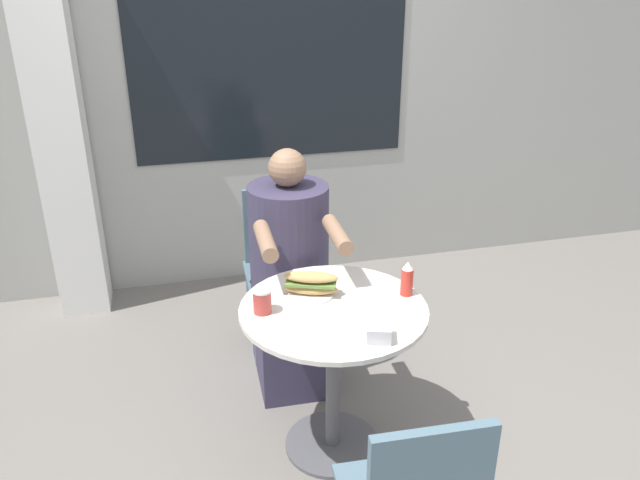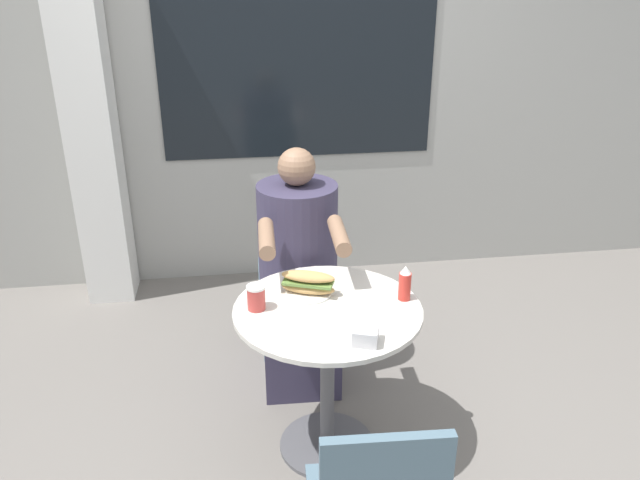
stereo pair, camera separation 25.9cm
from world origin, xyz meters
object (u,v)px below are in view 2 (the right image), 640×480
(diner_chair, at_px, (293,252))
(drink_cup, at_px, (256,297))
(seated_diner, at_px, (299,284))
(condiment_bottle, at_px, (405,283))
(sandwich_on_plate, at_px, (308,284))
(cafe_table, at_px, (327,347))

(diner_chair, xyz_separation_m, drink_cup, (-0.23, -0.90, 0.24))
(seated_diner, relative_size, condiment_bottle, 7.94)
(sandwich_on_plate, relative_size, drink_cup, 2.31)
(cafe_table, relative_size, condiment_bottle, 5.06)
(diner_chair, bearing_deg, sandwich_on_plate, 91.13)
(diner_chair, height_order, sandwich_on_plate, diner_chair)
(seated_diner, height_order, condiment_bottle, seated_diner)
(cafe_table, height_order, drink_cup, drink_cup)
(condiment_bottle, bearing_deg, sandwich_on_plate, 166.06)
(diner_chair, xyz_separation_m, sandwich_on_plate, (-0.01, -0.81, 0.23))
(drink_cup, height_order, condiment_bottle, condiment_bottle)
(sandwich_on_plate, height_order, condiment_bottle, condiment_bottle)
(diner_chair, bearing_deg, cafe_table, 95.14)
(sandwich_on_plate, height_order, drink_cup, same)
(cafe_table, bearing_deg, condiment_bottle, 4.86)
(condiment_bottle, bearing_deg, seated_diner, 123.85)
(diner_chair, height_order, condiment_bottle, diner_chair)
(sandwich_on_plate, relative_size, condiment_bottle, 1.58)
(sandwich_on_plate, bearing_deg, condiment_bottle, -13.94)
(seated_diner, relative_size, sandwich_on_plate, 5.03)
(sandwich_on_plate, bearing_deg, diner_chair, 88.95)
(diner_chair, bearing_deg, condiment_bottle, 114.27)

